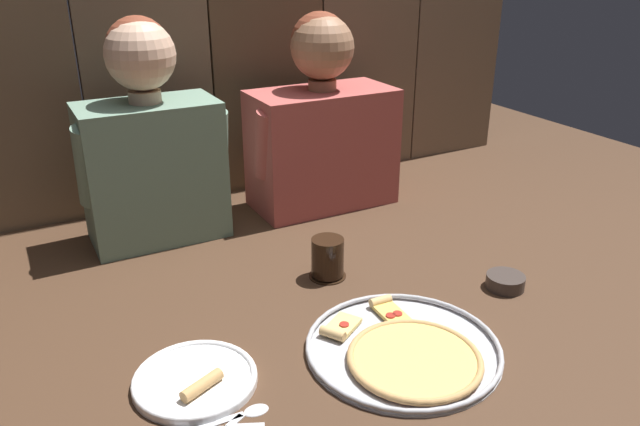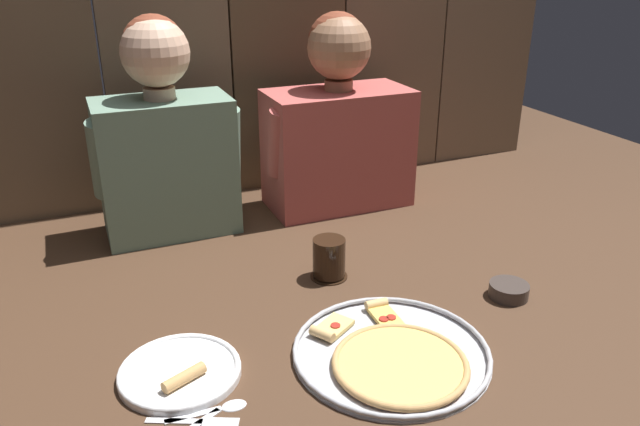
% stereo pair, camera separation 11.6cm
% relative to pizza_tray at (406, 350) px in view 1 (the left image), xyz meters
% --- Properties ---
extents(ground_plane, '(3.20, 3.20, 0.00)m').
position_rel_pizza_tray_xyz_m(ground_plane, '(-0.03, 0.21, -0.01)').
color(ground_plane, '#422B1C').
extents(pizza_tray, '(0.38, 0.38, 0.03)m').
position_rel_pizza_tray_xyz_m(pizza_tray, '(0.00, 0.00, 0.00)').
color(pizza_tray, '#B2B2B7').
rests_on(pizza_tray, ground).
extents(dinner_plate, '(0.22, 0.22, 0.03)m').
position_rel_pizza_tray_xyz_m(dinner_plate, '(-0.38, 0.11, -0.00)').
color(dinner_plate, white).
rests_on(dinner_plate, ground).
extents(drinking_glass, '(0.09, 0.09, 0.10)m').
position_rel_pizza_tray_xyz_m(drinking_glass, '(0.01, 0.34, 0.04)').
color(drinking_glass, black).
rests_on(drinking_glass, ground).
extents(dipping_bowl, '(0.09, 0.09, 0.03)m').
position_rel_pizza_tray_xyz_m(dipping_bowl, '(0.35, 0.10, 0.01)').
color(dipping_bowl, '#3D332D').
rests_on(dipping_bowl, ground).
extents(table_spoon, '(0.14, 0.03, 0.01)m').
position_rel_pizza_tray_xyz_m(table_spoon, '(-0.34, -0.01, -0.01)').
color(table_spoon, silver).
rests_on(table_spoon, ground).
extents(diner_left, '(0.38, 0.19, 0.57)m').
position_rel_pizza_tray_xyz_m(diner_left, '(-0.28, 0.75, 0.25)').
color(diner_left, slate).
rests_on(diner_left, ground).
extents(diner_right, '(0.45, 0.21, 0.56)m').
position_rel_pizza_tray_xyz_m(diner_right, '(0.22, 0.75, 0.23)').
color(diner_right, '#AD4C47').
rests_on(diner_right, ground).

